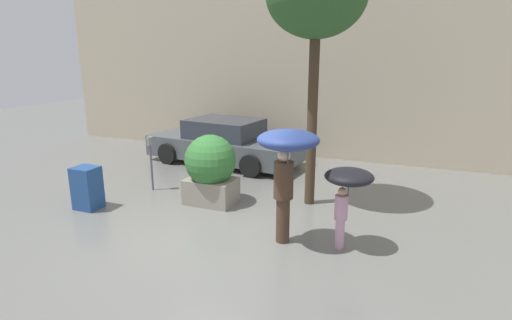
{
  "coord_description": "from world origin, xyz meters",
  "views": [
    {
      "loc": [
        3.3,
        -5.72,
        3.13
      ],
      "look_at": [
        0.3,
        1.6,
        1.05
      ],
      "focal_mm": 28.0,
      "sensor_mm": 36.0,
      "label": 1
    }
  ],
  "objects_px": {
    "person_adult": "(287,155)",
    "person_child": "(348,184)",
    "parked_car_near": "(225,143)",
    "planter_box": "(211,168)",
    "parking_meter": "(150,152)",
    "newspaper_box": "(87,188)"
  },
  "relations": [
    {
      "from": "person_adult",
      "to": "person_child",
      "type": "bearing_deg",
      "value": 60.64
    },
    {
      "from": "person_child",
      "to": "parked_car_near",
      "type": "bearing_deg",
      "value": 116.97
    },
    {
      "from": "planter_box",
      "to": "person_adult",
      "type": "xyz_separation_m",
      "value": [
        2.11,
        -1.27,
        0.78
      ]
    },
    {
      "from": "person_child",
      "to": "parked_car_near",
      "type": "height_order",
      "value": "person_child"
    },
    {
      "from": "parking_meter",
      "to": "newspaper_box",
      "type": "bearing_deg",
      "value": -109.36
    },
    {
      "from": "planter_box",
      "to": "person_child",
      "type": "relative_size",
      "value": 1.1
    },
    {
      "from": "person_child",
      "to": "parking_meter",
      "type": "relative_size",
      "value": 1.06
    },
    {
      "from": "newspaper_box",
      "to": "parking_meter",
      "type": "bearing_deg",
      "value": 70.64
    },
    {
      "from": "person_adult",
      "to": "parked_car_near",
      "type": "bearing_deg",
      "value": 174.53
    },
    {
      "from": "person_child",
      "to": "newspaper_box",
      "type": "relative_size",
      "value": 1.53
    },
    {
      "from": "parked_car_near",
      "to": "parking_meter",
      "type": "relative_size",
      "value": 3.65
    },
    {
      "from": "planter_box",
      "to": "person_child",
      "type": "bearing_deg",
      "value": -18.69
    },
    {
      "from": "planter_box",
      "to": "person_child",
      "type": "xyz_separation_m",
      "value": [
        3.07,
        -1.04,
        0.34
      ]
    },
    {
      "from": "planter_box",
      "to": "newspaper_box",
      "type": "xyz_separation_m",
      "value": [
        -2.24,
        -1.27,
        -0.34
      ]
    },
    {
      "from": "person_child",
      "to": "newspaper_box",
      "type": "bearing_deg",
      "value": 163.59
    },
    {
      "from": "planter_box",
      "to": "newspaper_box",
      "type": "height_order",
      "value": "planter_box"
    },
    {
      "from": "planter_box",
      "to": "newspaper_box",
      "type": "bearing_deg",
      "value": -150.52
    },
    {
      "from": "parked_car_near",
      "to": "parking_meter",
      "type": "bearing_deg",
      "value": 177.29
    },
    {
      "from": "person_adult",
      "to": "parking_meter",
      "type": "bearing_deg",
      "value": -154.01
    },
    {
      "from": "planter_box",
      "to": "newspaper_box",
      "type": "relative_size",
      "value": 1.68
    },
    {
      "from": "planter_box",
      "to": "parking_meter",
      "type": "xyz_separation_m",
      "value": [
        -1.72,
        0.23,
        0.14
      ]
    },
    {
      "from": "person_child",
      "to": "parked_car_near",
      "type": "xyz_separation_m",
      "value": [
        -4.32,
        4.2,
        -0.53
      ]
    }
  ]
}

